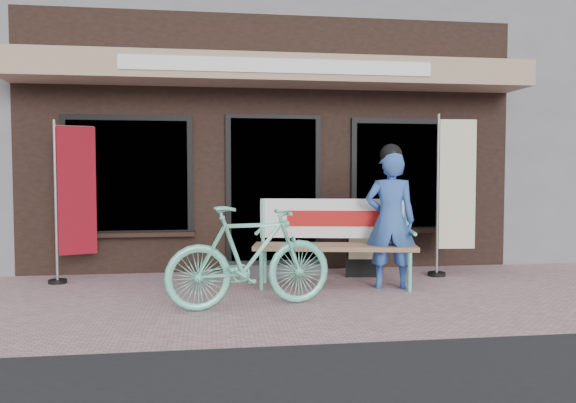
{
  "coord_description": "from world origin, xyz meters",
  "views": [
    {
      "loc": [
        -0.88,
        -5.9,
        1.4
      ],
      "look_at": [
        0.03,
        0.7,
        1.05
      ],
      "focal_mm": 35.0,
      "sensor_mm": 36.0,
      "label": 1
    }
  ],
  "objects": [
    {
      "name": "nobori_red",
      "position": [
        -2.61,
        1.5,
        1.06
      ],
      "size": [
        0.6,
        0.32,
        2.05
      ],
      "rotation": [
        0.0,
        0.0,
        0.34
      ],
      "color": "gray",
      "rests_on": "ground"
    },
    {
      "name": "storefront",
      "position": [
        0.0,
        4.96,
        2.99
      ],
      "size": [
        7.0,
        6.77,
        6.0
      ],
      "color": "black",
      "rests_on": "ground"
    },
    {
      "name": "ground",
      "position": [
        0.0,
        0.0,
        0.0
      ],
      "size": [
        70.0,
        70.0,
        0.0
      ],
      "primitive_type": "plane",
      "color": "#BB8F96",
      "rests_on": "ground"
    },
    {
      "name": "person",
      "position": [
        1.26,
        0.58,
        0.85
      ],
      "size": [
        0.67,
        0.51,
        1.74
      ],
      "rotation": [
        0.0,
        0.0,
        -0.22
      ],
      "color": "#325AAD",
      "rests_on": "ground"
    },
    {
      "name": "bench",
      "position": [
        0.63,
        0.83,
        0.63
      ],
      "size": [
        2.02,
        0.86,
        1.07
      ],
      "rotation": [
        0.0,
        0.0,
        -0.19
      ],
      "color": "#6CD3B1",
      "rests_on": "ground"
    },
    {
      "name": "menu_stand",
      "position": [
        1.1,
        1.32,
        0.41
      ],
      "size": [
        0.41,
        0.14,
        0.81
      ],
      "rotation": [
        0.0,
        0.0,
        -0.14
      ],
      "color": "black",
      "rests_on": "ground"
    },
    {
      "name": "bicycle",
      "position": [
        -0.48,
        -0.16,
        0.53
      ],
      "size": [
        1.82,
        0.84,
        1.06
      ],
      "primitive_type": "imported",
      "rotation": [
        0.0,
        0.0,
        1.78
      ],
      "color": "#6CD3B1",
      "rests_on": "ground"
    },
    {
      "name": "nobori_cream",
      "position": [
        2.35,
        1.24,
        1.12
      ],
      "size": [
        0.64,
        0.26,
        2.17
      ],
      "rotation": [
        0.0,
        0.0,
        -0.08
      ],
      "color": "gray",
      "rests_on": "ground"
    }
  ]
}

